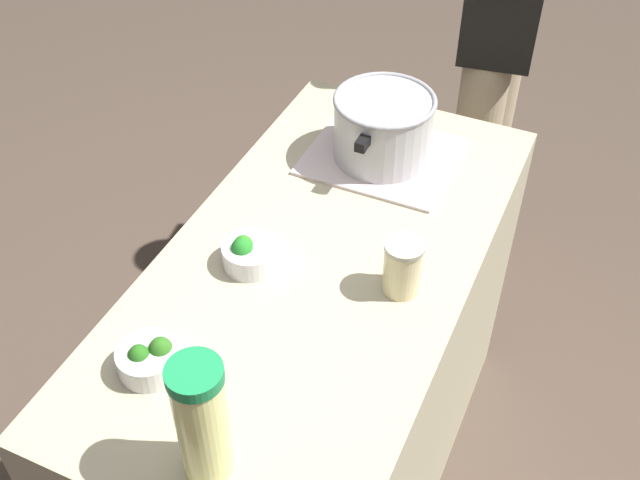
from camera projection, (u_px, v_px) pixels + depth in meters
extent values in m
plane|color=#4F4035|center=(320.00, 479.00, 2.24)|extent=(8.00, 8.00, 0.00)
cube|color=tan|center=(320.00, 385.00, 1.94)|extent=(1.27, 0.63, 0.88)
cube|color=beige|center=(381.00, 156.00, 1.89)|extent=(0.30, 0.35, 0.01)
cylinder|color=#B7B7BC|center=(383.00, 128.00, 1.83)|extent=(0.23, 0.23, 0.15)
torus|color=#99999E|center=(385.00, 100.00, 1.78)|extent=(0.24, 0.24, 0.01)
cube|color=black|center=(362.00, 144.00, 1.72)|extent=(0.04, 0.02, 0.02)
cube|color=black|center=(404.00, 85.00, 1.90)|extent=(0.04, 0.02, 0.02)
cylinder|color=#F6F392|center=(203.00, 425.00, 1.20)|extent=(0.08, 0.08, 0.23)
cylinder|color=#198948|center=(194.00, 375.00, 1.11)|extent=(0.09, 0.09, 0.02)
ellipsoid|color=yellow|center=(205.00, 405.00, 1.18)|extent=(0.04, 0.04, 0.01)
cylinder|color=beige|center=(402.00, 269.00, 1.53)|extent=(0.08, 0.08, 0.11)
cylinder|color=#B2AD99|center=(405.00, 246.00, 1.49)|extent=(0.08, 0.08, 0.01)
cylinder|color=silver|center=(149.00, 360.00, 1.41)|extent=(0.11, 0.11, 0.05)
ellipsoid|color=#2C691C|center=(161.00, 349.00, 1.40)|extent=(0.04, 0.04, 0.05)
ellipsoid|color=#25661A|center=(139.00, 356.00, 1.39)|extent=(0.04, 0.04, 0.05)
cylinder|color=silver|center=(251.00, 255.00, 1.61)|extent=(0.12, 0.12, 0.05)
ellipsoid|color=#2D811E|center=(243.00, 246.00, 1.59)|extent=(0.04, 0.04, 0.05)
ellipsoid|color=#227C26|center=(242.00, 250.00, 1.59)|extent=(0.05, 0.05, 0.05)
cylinder|color=tan|center=(468.00, 184.00, 2.50)|extent=(0.14, 0.14, 0.91)
cylinder|color=tan|center=(485.00, 151.00, 2.64)|extent=(0.14, 0.14, 0.91)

